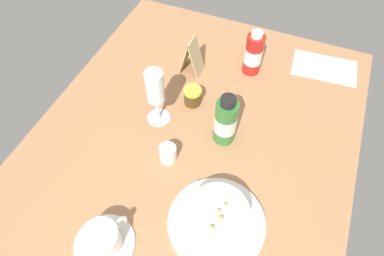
{
  "coord_description": "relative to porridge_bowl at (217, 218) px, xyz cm",
  "views": [
    {
      "loc": [
        -45.37,
        -19.21,
        74.88
      ],
      "look_at": [
        1.57,
        -0.09,
        5.66
      ],
      "focal_mm": 31.69,
      "sensor_mm": 36.0,
      "label": 1
    }
  ],
  "objects": [
    {
      "name": "porridge_bowl",
      "position": [
        0.0,
        0.0,
        0.0
      ],
      "size": [
        22.13,
        22.13,
        8.1
      ],
      "color": "white",
      "rests_on": "ground_plane"
    },
    {
      "name": "jam_jar",
      "position": [
        31.52,
        18.66,
        -0.73
      ],
      "size": [
        5.09,
        5.09,
        5.33
      ],
      "color": "#493214",
      "rests_on": "ground_plane"
    },
    {
      "name": "sauce_bottle_red",
      "position": [
        50.54,
        6.83,
        3.32
      ],
      "size": [
        5.43,
        5.43,
        14.61
      ],
      "color": "#B21E19",
      "rests_on": "ground_plane"
    },
    {
      "name": "wine_glass",
      "position": [
        22.67,
        25.26,
        8.1
      ],
      "size": [
        6.45,
        6.45,
        17.32
      ],
      "color": "white",
      "rests_on": "ground_plane"
    },
    {
      "name": "cutlery_setting",
      "position": [
        60.46,
        -14.06,
        -3.17
      ],
      "size": [
        13.36,
        20.59,
        0.9
      ],
      "color": "white",
      "rests_on": "ground_plane"
    },
    {
      "name": "ground_plane",
      "position": [
        17.48,
        13.83,
        -4.93
      ],
      "size": [
        110.0,
        84.0,
        3.0
      ],
      "primitive_type": "cube",
      "color": "#A8754C"
    },
    {
      "name": "coffee_cup",
      "position": [
        -13.45,
        21.08,
        -0.7
      ],
      "size": [
        13.36,
        13.36,
        6.0
      ],
      "color": "white",
      "rests_on": "ground_plane"
    },
    {
      "name": "creamer_jug",
      "position": [
        11.6,
        17.22,
        -1.02
      ],
      "size": [
        5.17,
        4.36,
        5.24
      ],
      "color": "white",
      "rests_on": "ground_plane"
    },
    {
      "name": "sauce_bottle_green",
      "position": [
        23.29,
        6.31,
        3.67
      ],
      "size": [
        5.87,
        5.87,
        15.77
      ],
      "color": "#337233",
      "rests_on": "ground_plane"
    },
    {
      "name": "menu_card",
      "position": [
        43.65,
        23.94,
        2.37
      ],
      "size": [
        5.93,
        6.55,
        11.7
      ],
      "color": "tan",
      "rests_on": "ground_plane"
    }
  ]
}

